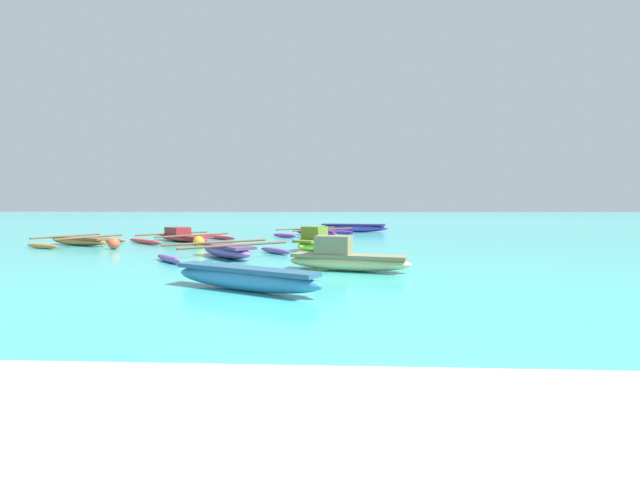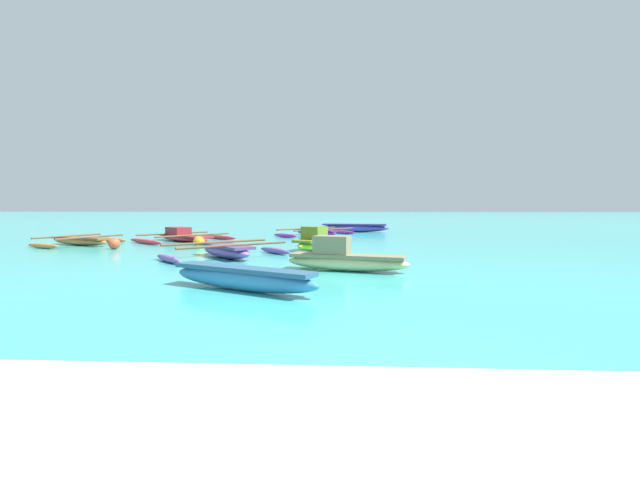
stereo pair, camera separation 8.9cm
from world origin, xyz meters
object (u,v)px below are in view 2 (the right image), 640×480
object	(u,v)px
moored_boat_0	(318,242)
mooring_buoy_0	(199,242)
moored_boat_1	(316,232)
moored_boat_3	(344,259)
moored_boat_7	(183,237)
moored_boat_4	(354,228)
moored_boat_6	(80,241)
moored_boat_5	(226,250)
mooring_buoy_1	(114,243)
moored_boat_2	(242,277)

from	to	relation	value
moored_boat_0	mooring_buoy_0	bearing A→B (deg)	109.17
moored_boat_1	moored_boat_3	bearing A→B (deg)	-39.15
moored_boat_3	mooring_buoy_0	xyz separation A→B (m)	(-5.40, 5.54, -0.08)
moored_boat_3	moored_boat_7	xyz separation A→B (m)	(-7.06, 8.35, -0.09)
moored_boat_0	moored_boat_4	world-z (taller)	moored_boat_0
moored_boat_0	moored_boat_3	distance (m)	4.94
moored_boat_6	mooring_buoy_0	world-z (taller)	mooring_buoy_0
moored_boat_5	moored_boat_7	size ratio (longest dim) A/B	0.84
moored_boat_0	mooring_buoy_1	distance (m)	7.34
moored_boat_4	mooring_buoy_0	distance (m)	11.71
moored_boat_0	moored_boat_5	bearing A→B (deg)	159.85
moored_boat_2	mooring_buoy_1	bearing A→B (deg)	158.30
mooring_buoy_0	moored_boat_6	bearing A→B (deg)	172.23
moored_boat_1	moored_boat_7	world-z (taller)	moored_boat_7
moored_boat_4	moored_boat_5	bearing A→B (deg)	-98.43
moored_boat_1	mooring_buoy_1	xyz separation A→B (m)	(-6.81, -7.55, 0.02)
moored_boat_2	moored_boat_7	bearing A→B (deg)	142.66
moored_boat_7	mooring_buoy_1	bearing A→B (deg)	-67.74
mooring_buoy_1	moored_boat_5	bearing A→B (deg)	-26.14
moored_boat_3	moored_boat_6	world-z (taller)	moored_boat_3
moored_boat_4	mooring_buoy_1	world-z (taller)	moored_boat_4
moored_boat_3	mooring_buoy_1	world-z (taller)	moored_boat_3
moored_boat_2	moored_boat_4	bearing A→B (deg)	109.02
moored_boat_2	mooring_buoy_1	size ratio (longest dim) A/B	7.57
mooring_buoy_1	mooring_buoy_0	bearing A→B (deg)	15.28
moored_boat_0	moored_boat_1	world-z (taller)	moored_boat_0
moored_boat_7	moored_boat_1	bearing A→B (deg)	75.54
moored_boat_5	moored_boat_7	distance (m)	6.86
moored_boat_5	moored_boat_6	bearing A→B (deg)	-159.69
moored_boat_3	moored_boat_5	distance (m)	4.32
moored_boat_0	moored_boat_5	world-z (taller)	moored_boat_0
moored_boat_2	moored_boat_3	bearing A→B (deg)	80.18
moored_boat_2	moored_boat_4	distance (m)	18.22
moored_boat_0	moored_boat_2	bearing A→B (deg)	-159.89
moored_boat_1	mooring_buoy_0	size ratio (longest dim) A/B	10.24
moored_boat_2	moored_boat_5	xyz separation A→B (m)	(-1.67, 4.96, -0.03)
moored_boat_2	moored_boat_4	world-z (taller)	moored_boat_4
mooring_buoy_0	moored_boat_0	bearing A→B (deg)	-8.56
moored_boat_4	mooring_buoy_0	world-z (taller)	moored_boat_4
moored_boat_4	moored_boat_6	bearing A→B (deg)	-130.55
moored_boat_0	moored_boat_7	xyz separation A→B (m)	(-6.17, 3.49, -0.10)
moored_boat_5	moored_boat_6	xyz separation A→B (m)	(-6.89, 3.76, -0.04)
moored_boat_0	moored_boat_1	distance (m)	7.48
moored_boat_7	mooring_buoy_0	xyz separation A→B (m)	(1.66, -2.81, 0.01)
moored_boat_0	moored_boat_4	distance (m)	10.80
moored_boat_3	moored_boat_7	bearing A→B (deg)	145.41
moored_boat_4	mooring_buoy_0	size ratio (longest dim) A/B	9.82
moored_boat_6	mooring_buoy_1	world-z (taller)	mooring_buoy_1
moored_boat_5	moored_boat_4	bearing A→B (deg)	121.03
moored_boat_4	moored_boat_7	world-z (taller)	moored_boat_7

